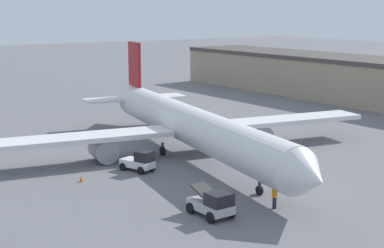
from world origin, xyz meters
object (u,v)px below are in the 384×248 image
Objects in this scene: airplane at (188,125)px; safety_cone_near at (81,179)px; baggage_tug at (140,161)px; belt_loader_truck at (213,204)px; ground_crew_worker at (275,196)px.

airplane is 13.69m from safety_cone_near.
belt_loader_truck is at bearing -25.46° from baggage_tug.
ground_crew_worker is 3.36× the size of safety_cone_near.
belt_loader_truck is 6.45× the size of safety_cone_near.
ground_crew_worker is 0.52× the size of belt_loader_truck.
ground_crew_worker reaches higher than safety_cone_near.
ground_crew_worker is at bearing -6.30° from baggage_tug.
ground_crew_worker is at bearing 31.17° from safety_cone_near.
airplane reaches higher than safety_cone_near.
airplane is 12.55× the size of belt_loader_truck.
ground_crew_worker is 5.03m from belt_loader_truck.
baggage_tug is (2.49, -7.21, -2.21)m from airplane.
airplane is at bearing 150.46° from belt_loader_truck.
safety_cone_near is (2.59, -13.13, -2.86)m from airplane.
ground_crew_worker is (17.40, -4.17, -2.14)m from airplane.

